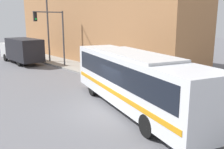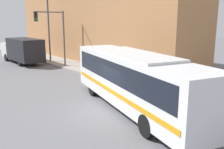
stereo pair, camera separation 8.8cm
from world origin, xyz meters
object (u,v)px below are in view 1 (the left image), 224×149
at_px(parking_meter, 87,64).
at_px(city_bus, 133,77).
at_px(traffic_light_pole, 54,29).
at_px(fire_hydrant, 113,75).
at_px(delivery_truck, 22,50).
at_px(street_lamp, 45,20).

bearing_deg(parking_meter, city_bus, -110.57).
relative_size(city_bus, traffic_light_pole, 2.05).
bearing_deg(fire_hydrant, city_bus, -121.28).
distance_m(delivery_truck, street_lamp, 4.45).
xyz_separation_m(city_bus, parking_meter, (3.62, 9.65, -0.94)).
distance_m(delivery_truck, fire_hydrant, 13.77).
bearing_deg(parking_meter, street_lamp, 90.53).
bearing_deg(city_bus, street_lamp, 94.45).
bearing_deg(parking_meter, traffic_light_pole, 101.52).
bearing_deg(traffic_light_pole, city_bus, -100.80).
relative_size(delivery_truck, street_lamp, 0.93).
bearing_deg(delivery_truck, parking_meter, -76.11).
height_order(parking_meter, street_lamp, street_lamp).
bearing_deg(city_bus, parking_meter, 85.13).
height_order(city_bus, delivery_truck, city_bus).
bearing_deg(city_bus, delivery_truck, 102.19).
bearing_deg(traffic_light_pole, delivery_truck, 105.87).
height_order(delivery_truck, parking_meter, delivery_truck).
height_order(delivery_truck, fire_hydrant, delivery_truck).
xyz_separation_m(city_bus, fire_hydrant, (3.62, 5.96, -1.39)).
height_order(fire_hydrant, parking_meter, parking_meter).
bearing_deg(delivery_truck, traffic_light_pole, -74.13).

